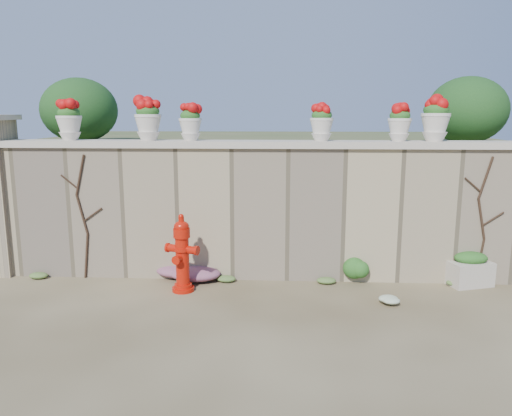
{
  "coord_description": "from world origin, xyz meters",
  "views": [
    {
      "loc": [
        0.33,
        -5.63,
        2.52
      ],
      "look_at": [
        -0.05,
        1.4,
        1.16
      ],
      "focal_mm": 35.0,
      "sensor_mm": 36.0,
      "label": 1
    }
  ],
  "objects": [
    {
      "name": "ground",
      "position": [
        0.0,
        0.0,
        0.0
      ],
      "size": [
        80.0,
        80.0,
        0.0
      ],
      "primitive_type": "plane",
      "color": "#473923",
      "rests_on": "ground"
    },
    {
      "name": "stone_wall",
      "position": [
        0.0,
        1.8,
        1.0
      ],
      "size": [
        8.0,
        0.4,
        2.0
      ],
      "primitive_type": "cube",
      "color": "#9B8A67",
      "rests_on": "ground"
    },
    {
      "name": "wall_cap",
      "position": [
        0.0,
        1.8,
        2.05
      ],
      "size": [
        8.1,
        0.52,
        0.1
      ],
      "primitive_type": "cube",
      "color": "beige",
      "rests_on": "stone_wall"
    },
    {
      "name": "raised_fill",
      "position": [
        0.0,
        5.0,
        1.0
      ],
      "size": [
        9.0,
        6.0,
        2.0
      ],
      "primitive_type": "cube",
      "color": "#384C23",
      "rests_on": "ground"
    },
    {
      "name": "back_shrub_left",
      "position": [
        -3.2,
        3.0,
        2.55
      ],
      "size": [
        1.3,
        1.3,
        1.1
      ],
      "primitive_type": "ellipsoid",
      "color": "#143814",
      "rests_on": "raised_fill"
    },
    {
      "name": "back_shrub_right",
      "position": [
        3.4,
        3.0,
        2.55
      ],
      "size": [
        1.3,
        1.3,
        1.1
      ],
      "primitive_type": "ellipsoid",
      "color": "#143814",
      "rests_on": "raised_fill"
    },
    {
      "name": "vine_left",
      "position": [
        -2.67,
        1.58,
        0.99
      ],
      "size": [
        0.6,
        0.04,
        1.91
      ],
      "color": "black",
      "rests_on": "ground"
    },
    {
      "name": "vine_right",
      "position": [
        3.23,
        1.58,
        0.99
      ],
      "size": [
        0.6,
        0.04,
        1.91
      ],
      "color": "black",
      "rests_on": "ground"
    },
    {
      "name": "fire_hydrant",
      "position": [
        -1.07,
        1.09,
        0.56
      ],
      "size": [
        0.48,
        0.34,
        1.11
      ],
      "rotation": [
        0.0,
        0.0,
        -0.3
      ],
      "color": "#B61307",
      "rests_on": "ground"
    },
    {
      "name": "planter_box",
      "position": [
        3.1,
        1.55,
        0.24
      ],
      "size": [
        0.69,
        0.53,
        0.51
      ],
      "rotation": [
        0.0,
        0.0,
        0.31
      ],
      "color": "beige",
      "rests_on": "ground"
    },
    {
      "name": "green_shrub",
      "position": [
        1.48,
        1.55,
        0.25
      ],
      "size": [
        0.53,
        0.48,
        0.51
      ],
      "primitive_type": "ellipsoid",
      "color": "#1E5119",
      "rests_on": "ground"
    },
    {
      "name": "magenta_clump",
      "position": [
        -1.16,
        1.55,
        0.13
      ],
      "size": [
        0.99,
        0.66,
        0.26
      ],
      "primitive_type": "ellipsoid",
      "color": "#B1238E",
      "rests_on": "ground"
    },
    {
      "name": "white_flowers",
      "position": [
        1.75,
        0.72,
        0.08
      ],
      "size": [
        0.46,
        0.37,
        0.17
      ],
      "primitive_type": "ellipsoid",
      "color": "white",
      "rests_on": "ground"
    },
    {
      "name": "urn_pot_0",
      "position": [
        -2.88,
        1.8,
        2.39
      ],
      "size": [
        0.38,
        0.38,
        0.59
      ],
      "color": "beige",
      "rests_on": "wall_cap"
    },
    {
      "name": "urn_pot_1",
      "position": [
        -1.68,
        1.8,
        2.41
      ],
      "size": [
        0.4,
        0.4,
        0.62
      ],
      "color": "beige",
      "rests_on": "wall_cap"
    },
    {
      "name": "urn_pot_2",
      "position": [
        -1.04,
        1.8,
        2.36
      ],
      "size": [
        0.34,
        0.34,
        0.53
      ],
      "color": "beige",
      "rests_on": "wall_cap"
    },
    {
      "name": "urn_pot_3",
      "position": [
        0.9,
        1.8,
        2.37
      ],
      "size": [
        0.34,
        0.34,
        0.54
      ],
      "color": "beige",
      "rests_on": "wall_cap"
    },
    {
      "name": "urn_pot_4",
      "position": [
        2.02,
        1.8,
        2.36
      ],
      "size": [
        0.34,
        0.34,
        0.53
      ],
      "color": "beige",
      "rests_on": "wall_cap"
    },
    {
      "name": "urn_pot_5",
      "position": [
        2.53,
        1.8,
        2.42
      ],
      "size": [
        0.41,
        0.41,
        0.65
      ],
      "color": "beige",
      "rests_on": "wall_cap"
    }
  ]
}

